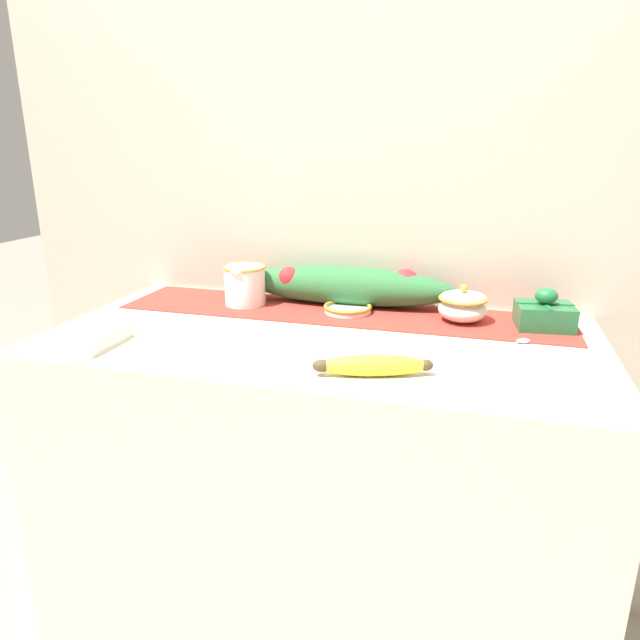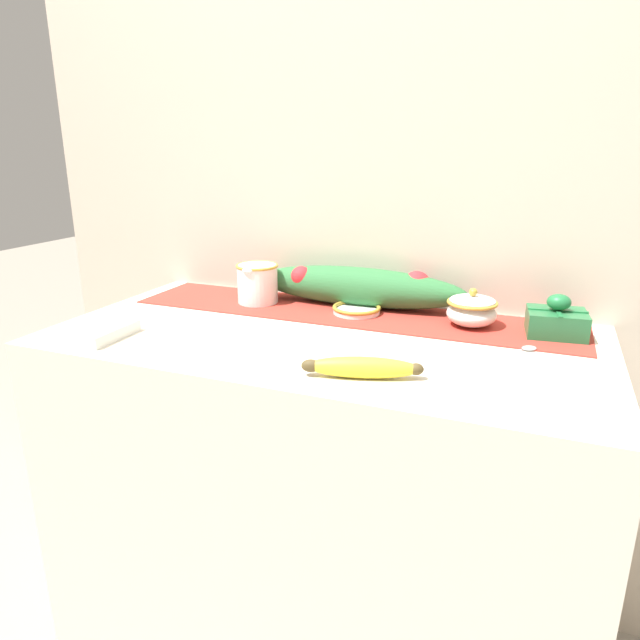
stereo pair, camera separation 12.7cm
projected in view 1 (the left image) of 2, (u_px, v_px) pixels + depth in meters
ground_plane at (321, 635)px, 1.60m from camera, size 12.00×12.00×0.00m
countertop at (321, 498)px, 1.46m from camera, size 1.28×0.64×0.89m
back_wall at (355, 188)px, 1.55m from camera, size 2.08×0.04×2.40m
table_runner at (340, 312)px, 1.50m from camera, size 1.17×0.25×0.00m
cream_pitcher at (245, 284)px, 1.56m from camera, size 0.12×0.14×0.11m
sugar_bowl at (463, 306)px, 1.41m from camera, size 0.12×0.12×0.09m
small_dish at (348, 308)px, 1.49m from camera, size 0.13×0.13×0.02m
banana at (373, 366)px, 1.09m from camera, size 0.23×0.10×0.04m
spoon at (516, 342)px, 1.27m from camera, size 0.17×0.10×0.01m
napkin_stack at (83, 338)px, 1.26m from camera, size 0.15×0.15×0.03m
gift_box at (544, 314)px, 1.36m from camera, size 0.14×0.12×0.10m
poinsettia_garland at (348, 285)px, 1.55m from camera, size 0.59×0.12×0.11m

